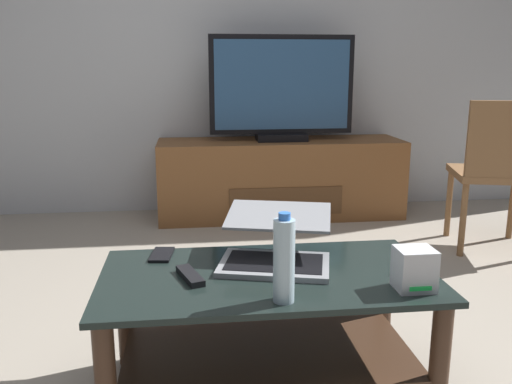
# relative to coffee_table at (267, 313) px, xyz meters

# --- Properties ---
(ground_plane) EXTENTS (7.68, 7.68, 0.00)m
(ground_plane) POSITION_rel_coffee_table_xyz_m (0.04, 0.16, -0.28)
(ground_plane) COLOR #9E9384
(back_wall) EXTENTS (6.40, 0.12, 2.80)m
(back_wall) POSITION_rel_coffee_table_xyz_m (0.04, 2.47, 1.12)
(back_wall) COLOR silver
(back_wall) RESTS_ON ground
(coffee_table) EXTENTS (1.06, 0.57, 0.42)m
(coffee_table) POSITION_rel_coffee_table_xyz_m (0.00, 0.00, 0.00)
(coffee_table) COLOR black
(coffee_table) RESTS_ON ground
(media_cabinet) EXTENTS (1.73, 0.50, 0.55)m
(media_cabinet) POSITION_rel_coffee_table_xyz_m (0.40, 2.15, -0.01)
(media_cabinet) COLOR brown
(media_cabinet) RESTS_ON ground
(television) EXTENTS (1.00, 0.20, 0.72)m
(television) POSITION_rel_coffee_table_xyz_m (0.40, 2.12, 0.61)
(television) COLOR black
(television) RESTS_ON media_cabinet
(dining_chair) EXTENTS (0.54, 0.54, 0.88)m
(dining_chair) POSITION_rel_coffee_table_xyz_m (1.50, 1.23, 0.22)
(dining_chair) COLOR brown
(dining_chair) RESTS_ON ground
(laptop) EXTENTS (0.44, 0.46, 0.16)m
(laptop) POSITION_rel_coffee_table_xyz_m (0.04, 0.10, 0.20)
(laptop) COLOR gray
(laptop) RESTS_ON coffee_table
(router_box) EXTENTS (0.11, 0.10, 0.13)m
(router_box) POSITION_rel_coffee_table_xyz_m (0.41, -0.17, 0.20)
(router_box) COLOR silver
(router_box) RESTS_ON coffee_table
(water_bottle_near) EXTENTS (0.06, 0.06, 0.26)m
(water_bottle_near) POSITION_rel_coffee_table_xyz_m (0.01, -0.21, 0.26)
(water_bottle_near) COLOR silver
(water_bottle_near) RESTS_ON coffee_table
(cell_phone) EXTENTS (0.09, 0.15, 0.01)m
(cell_phone) POSITION_rel_coffee_table_xyz_m (-0.34, 0.21, 0.14)
(cell_phone) COLOR black
(cell_phone) RESTS_ON coffee_table
(tv_remote) EXTENTS (0.09, 0.17, 0.02)m
(tv_remote) POSITION_rel_coffee_table_xyz_m (-0.25, -0.01, 0.15)
(tv_remote) COLOR black
(tv_remote) RESTS_ON coffee_table
(soundbar_remote) EXTENTS (0.12, 0.16, 0.02)m
(soundbar_remote) POSITION_rel_coffee_table_xyz_m (0.45, -0.01, 0.15)
(soundbar_remote) COLOR black
(soundbar_remote) RESTS_ON coffee_table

